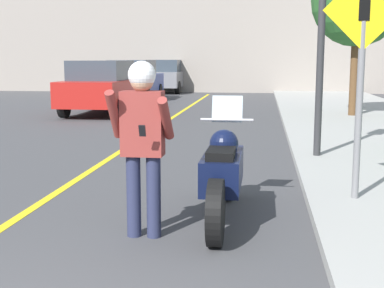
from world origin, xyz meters
The scene contains 10 objects.
road_center_line centered at (-0.60, 6.00, 0.00)m, with size 0.12×36.00×0.01m.
building_backdrop centered at (0.00, 26.00, 3.50)m, with size 28.00×1.20×7.00m.
motorcycle centered at (1.64, 3.42, 0.51)m, with size 0.62×2.33×1.30m.
person_biker centered at (0.92, 2.72, 1.05)m, with size 0.59×0.47×1.72m.
crossing_sign centered at (3.15, 4.06, 1.69)m, with size 0.91×0.08×2.61m.
traffic_light centered at (2.98, 6.86, 2.58)m, with size 0.26×0.30×3.52m.
street_tree centered at (4.64, 13.67, 3.35)m, with size 2.58×2.58×4.54m.
parked_car_red centered at (-2.99, 14.26, 0.86)m, with size 1.88×4.20×1.68m.
parked_car_blue centered at (-3.33, 19.66, 0.86)m, with size 1.88×4.20×1.68m.
parked_car_grey centered at (-2.97, 25.31, 0.86)m, with size 1.88×4.20×1.68m.
Camera 1 is at (2.05, -2.24, 1.74)m, focal length 50.00 mm.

